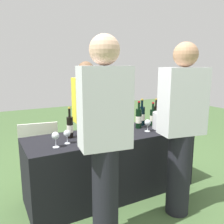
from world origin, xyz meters
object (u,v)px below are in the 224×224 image
wine_glass_3 (95,130)px  wine_glass_4 (109,128)px  guest_1 (181,126)px  menu_board (39,149)px  wine_bottle_5 (153,117)px  wine_glass_0 (56,136)px  wine_glass_1 (67,134)px  wine_bottle_4 (142,116)px  wine_bottle_6 (156,114)px  guest_0 (105,137)px  wine_glass_2 (86,130)px  wine_glass_5 (148,123)px  wine_bottle_3 (139,118)px  wine_bottle_2 (118,119)px  server_pouring (87,115)px  wine_bottle_0 (70,127)px  wine_bottle_1 (85,124)px  ice_bucket (162,120)px

wine_glass_3 → wine_glass_4: 0.16m
guest_1 → menu_board: (-1.05, 1.54, -0.55)m
wine_bottle_5 → menu_board: 1.59m
wine_glass_0 → wine_glass_1: bearing=23.6°
wine_bottle_4 → wine_glass_0: (-1.20, -0.31, -0.02)m
wine_bottle_6 → guest_0: bearing=-144.5°
wine_glass_2 → wine_glass_5: size_ratio=0.97×
wine_bottle_3 → wine_bottle_2: bearing=165.1°
server_pouring → guest_1: bearing=113.4°
wine_bottle_3 → wine_glass_3: 0.66m
wine_bottle_2 → guest_0: 1.00m
wine_bottle_2 → server_pouring: size_ratio=0.21×
wine_glass_5 → wine_bottle_2: bearing=137.3°
wine_glass_2 → wine_glass_5: wine_glass_5 is taller
menu_board → wine_bottle_0: bearing=-68.3°
wine_glass_5 → server_pouring: (-0.48, 0.68, 0.02)m
wine_bottle_6 → wine_glass_4: (-0.82, -0.23, -0.02)m
wine_bottle_4 → wine_glass_1: wine_bottle_4 is taller
wine_bottle_2 → wine_glass_1: (-0.70, -0.22, -0.02)m
wine_bottle_3 → wine_glass_1: (-0.96, -0.15, -0.02)m
wine_bottle_2 → wine_glass_3: size_ratio=2.61×
wine_bottle_2 → wine_glass_2: bearing=-159.0°
wine_bottle_1 → server_pouring: server_pouring is taller
wine_bottle_3 → wine_glass_1: wine_bottle_3 is taller
wine_bottle_3 → wine_glass_5: bearing=-87.9°
wine_bottle_0 → guest_1: 1.14m
wine_bottle_3 → server_pouring: bearing=133.3°
wine_bottle_2 → wine_glass_0: size_ratio=2.18×
wine_glass_3 → server_pouring: size_ratio=0.08×
wine_bottle_1 → guest_1: (0.68, -0.79, 0.07)m
wine_glass_0 → guest_1: bearing=-25.0°
server_pouring → wine_bottle_5: bearing=148.9°
wine_bottle_5 → ice_bucket: wine_bottle_5 is taller
wine_bottle_0 → wine_glass_1: size_ratio=2.39×
wine_glass_1 → ice_bucket: size_ratio=0.60×
wine_bottle_5 → guest_0: 1.33m
wine_bottle_0 → wine_bottle_1: bearing=15.4°
wine_bottle_2 → wine_glass_5: (0.26, -0.24, -0.02)m
wine_glass_2 → wine_glass_4: wine_glass_2 is taller
wine_glass_1 → wine_bottle_4: bearing=13.1°
wine_bottle_4 → menu_board: size_ratio=0.47×
wine_glass_0 → wine_glass_4: bearing=6.7°
server_pouring → guest_1: 1.31m
wine_bottle_5 → wine_glass_5: (-0.24, -0.21, -0.01)m
wine_bottle_2 → guest_1: 0.83m
wine_bottle_3 → menu_board: (-1.05, 0.82, -0.48)m
wine_glass_3 → menu_board: size_ratio=0.17×
wine_bottle_4 → menu_board: bearing=148.3°
wine_bottle_3 → wine_glass_0: wine_bottle_3 is taller
wine_bottle_3 → wine_glass_4: (-0.48, -0.14, -0.03)m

